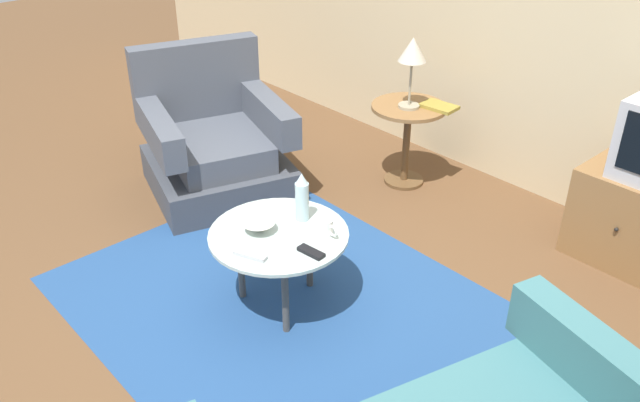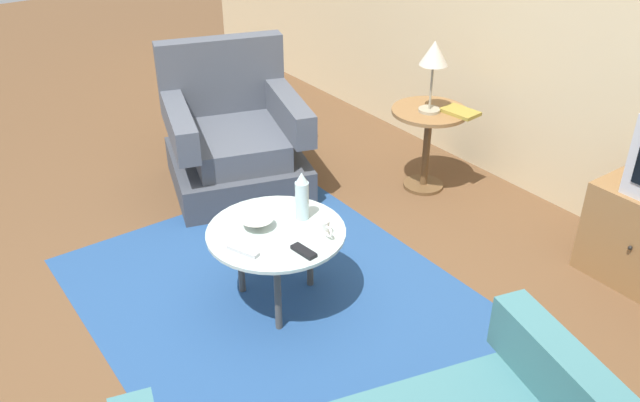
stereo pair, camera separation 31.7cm
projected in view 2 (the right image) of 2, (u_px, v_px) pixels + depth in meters
ground_plane at (276, 323)px, 3.38m from camera, size 16.00×16.00×0.00m
area_rug at (279, 300)px, 3.54m from camera, size 2.24×1.84×0.00m
armchair at (234, 141)px, 4.55m from camera, size 1.12×1.11×0.95m
coffee_table at (276, 238)px, 3.34m from camera, size 0.71×0.71×0.45m
side_table at (428, 132)px, 4.43m from camera, size 0.51×0.51×0.58m
table_lamp at (434, 57)px, 4.14m from camera, size 0.18×0.18×0.47m
vase at (302, 196)px, 3.36m from camera, size 0.07×0.07×0.27m
mug at (323, 228)px, 3.26m from camera, size 0.12×0.07×0.08m
bowl at (257, 223)px, 3.33m from camera, size 0.17×0.17×0.06m
tv_remote_dark at (304, 251)px, 3.14m from camera, size 0.15×0.07×0.02m
tv_remote_silver at (243, 251)px, 3.14m from camera, size 0.17×0.10×0.02m
book at (460, 112)px, 4.29m from camera, size 0.25×0.18×0.02m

